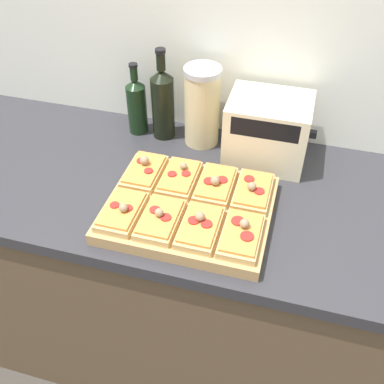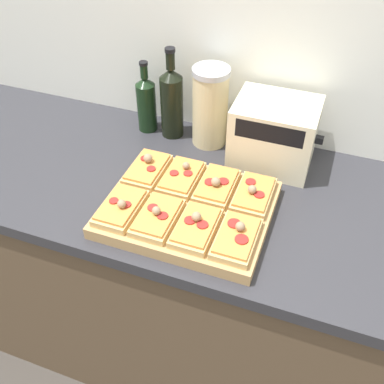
# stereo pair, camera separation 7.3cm
# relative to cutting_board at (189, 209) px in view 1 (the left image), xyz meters

# --- Properties ---
(wall_back) EXTENTS (6.00, 0.06, 2.50)m
(wall_back) POSITION_rel_cutting_board_xyz_m (0.06, 0.47, 0.34)
(wall_back) COLOR silver
(wall_back) RESTS_ON ground_plane
(kitchen_counter) EXTENTS (2.63, 0.67, 0.90)m
(kitchen_counter) POSITION_rel_cutting_board_xyz_m (0.06, 0.12, -0.46)
(kitchen_counter) COLOR brown
(kitchen_counter) RESTS_ON ground_plane
(cutting_board) EXTENTS (0.45, 0.37, 0.04)m
(cutting_board) POSITION_rel_cutting_board_xyz_m (0.00, 0.00, 0.00)
(cutting_board) COLOR tan
(cutting_board) RESTS_ON kitchen_counter
(pizza_slice_back_left) EXTENTS (0.10, 0.16, 0.06)m
(pizza_slice_back_left) POSITION_rel_cutting_board_xyz_m (-0.16, 0.09, 0.03)
(pizza_slice_back_left) COLOR tan
(pizza_slice_back_left) RESTS_ON cutting_board
(pizza_slice_back_midleft) EXTENTS (0.10, 0.16, 0.05)m
(pizza_slice_back_midleft) POSITION_rel_cutting_board_xyz_m (-0.05, 0.09, 0.03)
(pizza_slice_back_midleft) COLOR tan
(pizza_slice_back_midleft) RESTS_ON cutting_board
(pizza_slice_back_midright) EXTENTS (0.10, 0.16, 0.05)m
(pizza_slice_back_midright) POSITION_rel_cutting_board_xyz_m (0.05, 0.09, 0.03)
(pizza_slice_back_midright) COLOR tan
(pizza_slice_back_midright) RESTS_ON cutting_board
(pizza_slice_back_right) EXTENTS (0.10, 0.16, 0.05)m
(pizza_slice_back_right) POSITION_rel_cutting_board_xyz_m (0.16, 0.09, 0.03)
(pizza_slice_back_right) COLOR tan
(pizza_slice_back_right) RESTS_ON cutting_board
(pizza_slice_front_left) EXTENTS (0.10, 0.16, 0.05)m
(pizza_slice_front_left) POSITION_rel_cutting_board_xyz_m (-0.16, -0.09, 0.03)
(pizza_slice_front_left) COLOR tan
(pizza_slice_front_left) RESTS_ON cutting_board
(pizza_slice_front_midleft) EXTENTS (0.10, 0.16, 0.05)m
(pizza_slice_front_midleft) POSITION_rel_cutting_board_xyz_m (-0.05, -0.09, 0.03)
(pizza_slice_front_midleft) COLOR tan
(pizza_slice_front_midleft) RESTS_ON cutting_board
(pizza_slice_front_midright) EXTENTS (0.10, 0.16, 0.05)m
(pizza_slice_front_midright) POSITION_rel_cutting_board_xyz_m (0.05, -0.09, 0.03)
(pizza_slice_front_midright) COLOR tan
(pizza_slice_front_midright) RESTS_ON cutting_board
(pizza_slice_front_right) EXTENTS (0.10, 0.16, 0.05)m
(pizza_slice_front_right) POSITION_rel_cutting_board_xyz_m (0.16, -0.09, 0.03)
(pizza_slice_front_right) COLOR tan
(pizza_slice_front_right) RESTS_ON cutting_board
(olive_oil_bottle) EXTENTS (0.07, 0.07, 0.25)m
(olive_oil_bottle) POSITION_rel_cutting_board_xyz_m (-0.28, 0.35, 0.08)
(olive_oil_bottle) COLOR black
(olive_oil_bottle) RESTS_ON kitchen_counter
(wine_bottle) EXTENTS (0.08, 0.08, 0.31)m
(wine_bottle) POSITION_rel_cutting_board_xyz_m (-0.19, 0.35, 0.11)
(wine_bottle) COLOR black
(wine_bottle) RESTS_ON kitchen_counter
(grain_jar_tall) EXTENTS (0.12, 0.12, 0.26)m
(grain_jar_tall) POSITION_rel_cutting_board_xyz_m (-0.06, 0.35, 0.11)
(grain_jar_tall) COLOR beige
(grain_jar_tall) RESTS_ON kitchen_counter
(toaster_oven) EXTENTS (0.27, 0.20, 0.21)m
(toaster_oven) POSITION_rel_cutting_board_xyz_m (0.16, 0.32, 0.09)
(toaster_oven) COLOR beige
(toaster_oven) RESTS_ON kitchen_counter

